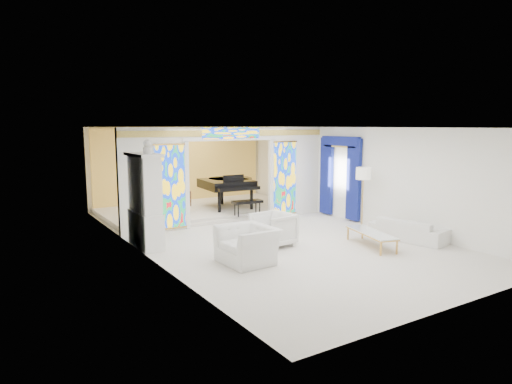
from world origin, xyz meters
TOP-DOWN VIEW (x-y plane):
  - floor at (0.00, 0.00)m, footprint 12.00×12.00m
  - ceiling at (0.00, 0.00)m, footprint 7.00×12.00m
  - wall_back at (0.00, 6.00)m, footprint 7.00×0.02m
  - wall_front at (0.00, -6.00)m, footprint 7.00×0.02m
  - wall_left at (-3.50, 0.00)m, footprint 0.02×12.00m
  - wall_right at (3.50, 0.00)m, footprint 0.02×12.00m
  - partition_wall at (0.00, 2.00)m, footprint 7.00×0.22m
  - stained_glass_left at (-2.03, 1.89)m, footprint 0.90×0.04m
  - stained_glass_right at (2.03, 1.89)m, footprint 0.90×0.04m
  - stained_glass_transom at (0.00, 1.89)m, footprint 2.00×0.04m
  - alcove_platform at (0.00, 4.10)m, footprint 6.80×3.80m
  - gold_curtain_back at (0.00, 5.88)m, footprint 6.70×0.10m
  - chandelier at (0.20, 4.00)m, footprint 0.48×0.48m
  - blue_drapes at (3.40, 0.70)m, footprint 0.14×1.85m
  - china_cabinet at (-3.22, 0.60)m, footprint 0.56×1.46m
  - armchair_left at (-1.74, -1.95)m, footprint 1.15×1.30m
  - armchair_right at (-0.45, -1.07)m, footprint 1.04×1.01m
  - sofa at (2.95, -2.52)m, footprint 1.17×2.12m
  - side_table at (-1.33, -1.20)m, footprint 0.52×0.52m
  - vase at (-1.33, -1.20)m, footprint 0.24×0.24m
  - coffee_table at (1.61, -2.46)m, footprint 0.96×1.80m
  - floor_lamp at (3.03, -0.73)m, footprint 0.56×0.56m
  - grand_piano at (0.87, 3.66)m, footprint 2.06×3.07m
  - tv_console at (-1.01, 3.56)m, footprint 0.70×0.55m

SIDE VIEW (x-z plane):
  - floor at x=0.00m, z-range 0.00..0.00m
  - alcove_platform at x=0.00m, z-range 0.00..0.18m
  - sofa at x=2.95m, z-range 0.00..0.58m
  - coffee_table at x=1.61m, z-range 0.16..0.54m
  - side_table at x=-1.33m, z-range 0.08..0.63m
  - armchair_left at x=-1.74m, z-range 0.00..0.81m
  - armchair_right at x=-0.45m, z-range 0.00..0.86m
  - tv_console at x=-1.01m, z-range 0.29..1.00m
  - vase at x=-1.33m, z-range 0.55..0.76m
  - grand_piano at x=0.87m, z-range 0.39..1.60m
  - china_cabinet at x=-3.22m, z-range -0.19..2.53m
  - stained_glass_left at x=-2.03m, z-range 0.10..2.50m
  - stained_glass_right at x=2.03m, z-range 0.10..2.50m
  - wall_back at x=0.00m, z-range 0.00..3.00m
  - wall_front at x=0.00m, z-range 0.00..3.00m
  - wall_left at x=-3.50m, z-range 0.00..3.00m
  - wall_right at x=3.50m, z-range 0.00..3.00m
  - gold_curtain_back at x=0.00m, z-range 0.05..2.95m
  - floor_lamp at x=3.03m, z-range 0.64..2.46m
  - blue_drapes at x=3.40m, z-range 0.25..2.90m
  - partition_wall at x=0.00m, z-range 0.15..3.15m
  - chandelier at x=0.20m, z-range 2.40..2.70m
  - stained_glass_transom at x=0.00m, z-range 2.65..2.99m
  - ceiling at x=0.00m, z-range 2.99..3.01m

